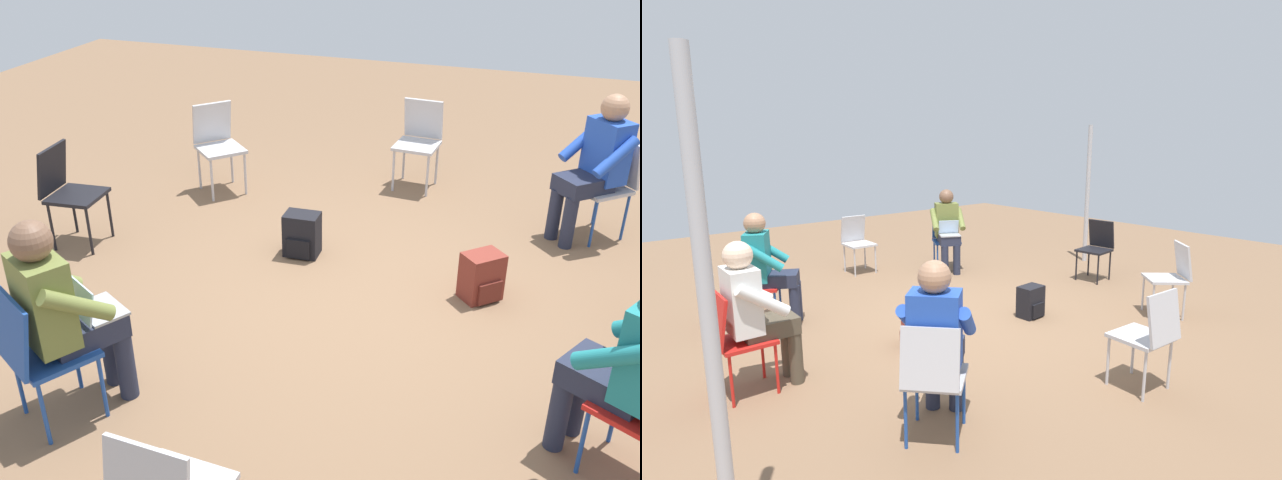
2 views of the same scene
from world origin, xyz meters
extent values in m
plane|color=brown|center=(0.00, 0.00, 0.00)|extent=(14.43, 14.43, 0.00)
cube|color=black|center=(-0.05, -2.48, 0.43)|extent=(0.44, 0.44, 0.03)
cylinder|color=black|center=(-0.24, -2.33, 0.21)|extent=(0.02, 0.02, 0.42)
cylinder|color=black|center=(0.10, -2.29, 0.21)|extent=(0.02, 0.02, 0.42)
cylinder|color=black|center=(-0.21, -2.67, 0.21)|extent=(0.02, 0.02, 0.42)
cylinder|color=black|center=(0.13, -2.63, 0.21)|extent=(0.02, 0.02, 0.42)
cube|color=black|center=(-0.04, -2.67, 0.65)|extent=(0.39, 0.13, 0.40)
cube|color=red|center=(1.25, 1.74, 0.43)|extent=(0.54, 0.54, 0.03)
cylinder|color=#1E4799|center=(1.32, 1.51, 0.21)|extent=(0.02, 0.02, 0.42)
cylinder|color=#1E4799|center=(1.02, 1.67, 0.21)|extent=(0.02, 0.02, 0.42)
cube|color=#B7B7BC|center=(-1.43, -1.85, 0.43)|extent=(0.57, 0.57, 0.03)
cylinder|color=#B7B7BC|center=(-1.44, -1.61, 0.21)|extent=(0.02, 0.02, 0.42)
cylinder|color=#B7B7BC|center=(-1.19, -1.84, 0.21)|extent=(0.02, 0.02, 0.42)
cylinder|color=#B7B7BC|center=(-1.67, -1.86, 0.21)|extent=(0.02, 0.02, 0.42)
cylinder|color=#B7B7BC|center=(-1.42, -2.09, 0.21)|extent=(0.02, 0.02, 0.42)
cube|color=#B7B7BC|center=(-1.56, -1.99, 0.65)|extent=(0.34, 0.32, 0.40)
cube|color=#1E4799|center=(1.80, -1.29, 0.43)|extent=(0.54, 0.54, 0.03)
cylinder|color=#1E4799|center=(1.57, -1.36, 0.21)|extent=(0.02, 0.02, 0.42)
cylinder|color=#1E4799|center=(1.74, -1.06, 0.21)|extent=(0.02, 0.02, 0.42)
cylinder|color=#1E4799|center=(1.87, -1.52, 0.21)|extent=(0.02, 0.02, 0.42)
cylinder|color=#1E4799|center=(2.03, -1.22, 0.21)|extent=(0.02, 0.02, 0.42)
cube|color=#1E4799|center=(1.97, -1.38, 0.65)|extent=(0.27, 0.38, 0.40)
cube|color=#B7B7BC|center=(-1.60, 1.57, 0.43)|extent=(0.56, 0.56, 0.03)
cylinder|color=#1E4799|center=(-1.36, 1.56, 0.21)|extent=(0.02, 0.02, 0.42)
cylinder|color=#1E4799|center=(-1.62, 1.33, 0.21)|extent=(0.02, 0.02, 0.42)
cylinder|color=#1E4799|center=(-1.59, 1.81, 0.21)|extent=(0.02, 0.02, 0.42)
cylinder|color=#1E4799|center=(-1.84, 1.58, 0.21)|extent=(0.02, 0.02, 0.42)
cube|color=#B7B7BC|center=(-1.73, 1.71, 0.65)|extent=(0.34, 0.32, 0.40)
cube|color=#B7B7BC|center=(-2.14, -0.10, 0.43)|extent=(0.43, 0.43, 0.03)
cylinder|color=#B7B7BC|center=(-1.96, 0.05, 0.21)|extent=(0.02, 0.02, 0.42)
cylinder|color=#B7B7BC|center=(-1.98, -0.28, 0.21)|extent=(0.02, 0.02, 0.42)
cylinder|color=#B7B7BC|center=(-2.30, 0.08, 0.21)|extent=(0.02, 0.02, 0.42)
cylinder|color=#B7B7BC|center=(-2.32, -0.26, 0.21)|extent=(0.02, 0.02, 0.42)
cube|color=#B7B7BC|center=(-2.33, -0.09, 0.65)|extent=(0.12, 0.39, 0.40)
cylinder|color=#23283D|center=(1.45, -1.19, 0.23)|extent=(0.11, 0.11, 0.45)
cylinder|color=#23283D|center=(1.54, -1.04, 0.23)|extent=(0.11, 0.11, 0.45)
cube|color=#23283D|center=(1.64, -1.20, 0.51)|extent=(0.51, 0.47, 0.14)
cube|color=olive|center=(1.80, -1.29, 0.77)|extent=(0.36, 0.40, 0.52)
sphere|color=brown|center=(1.80, -1.29, 1.13)|extent=(0.22, 0.22, 0.22)
cylinder|color=olive|center=(1.62, -1.42, 0.80)|extent=(0.39, 0.27, 0.31)
cylinder|color=olive|center=(1.81, -1.07, 0.80)|extent=(0.39, 0.27, 0.31)
cube|color=#9EA0A5|center=(1.54, -1.14, 0.59)|extent=(0.34, 0.37, 0.02)
cube|color=#B2D1F2|center=(1.64, -1.20, 0.70)|extent=(0.19, 0.29, 0.20)
cylinder|color=#23283D|center=(-1.30, 1.36, 0.23)|extent=(0.11, 0.11, 0.45)
cylinder|color=#23283D|center=(-1.43, 1.24, 0.23)|extent=(0.11, 0.11, 0.45)
cube|color=#23283D|center=(-1.48, 1.43, 0.51)|extent=(0.50, 0.51, 0.14)
cube|color=blue|center=(-1.60, 1.57, 0.77)|extent=(0.40, 0.39, 0.52)
sphere|color=#A87A5B|center=(-1.60, 1.57, 1.13)|extent=(0.22, 0.22, 0.22)
cylinder|color=blue|center=(-1.39, 1.63, 0.80)|extent=(0.33, 0.35, 0.31)
cylinder|color=blue|center=(-1.69, 1.36, 0.80)|extent=(0.33, 0.35, 0.31)
cylinder|color=#23283D|center=(1.16, 1.38, 0.23)|extent=(0.11, 0.11, 0.45)
cylinder|color=#23283D|center=(1.00, 1.47, 0.23)|extent=(0.11, 0.11, 0.45)
cube|color=#23283D|center=(1.16, 1.57, 0.51)|extent=(0.47, 0.51, 0.14)
cylinder|color=teal|center=(1.38, 1.55, 0.80)|extent=(0.27, 0.39, 0.31)
cube|color=black|center=(-0.47, -0.67, 0.18)|extent=(0.21, 0.29, 0.36)
cube|color=black|center=(-0.47, -0.67, 0.10)|extent=(0.26, 0.21, 0.16)
cube|color=maroon|center=(-0.26, 0.79, 0.18)|extent=(0.34, 0.34, 0.36)
cube|color=maroon|center=(-0.26, 0.79, 0.10)|extent=(0.32, 0.31, 0.16)
camera|label=1|loc=(4.35, 1.13, 2.79)|focal=40.00mm
camera|label=2|loc=(-4.06, 3.45, 2.01)|focal=28.00mm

